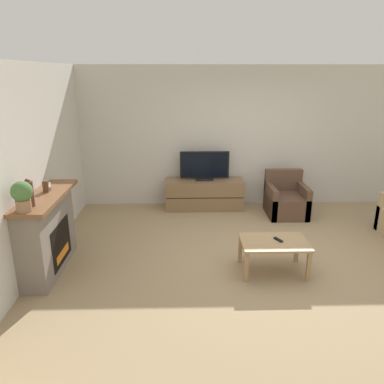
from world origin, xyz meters
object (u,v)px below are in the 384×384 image
mantel_vase_left (29,193)px  armchair (286,201)px  potted_plant (22,195)px  fireplace (47,232)px  mantel_clock (47,186)px  coffee_table (274,245)px  remote (278,240)px  tv (205,167)px  tv_stand (204,194)px

mantel_vase_left → armchair: mantel_vase_left is taller
potted_plant → fireplace: bearing=91.6°
mantel_clock → coffee_table: bearing=-5.2°
fireplace → potted_plant: (0.02, -0.61, 0.72)m
fireplace → mantel_vase_left: size_ratio=4.25×
potted_plant → coffee_table: 3.15m
coffee_table → potted_plant: bearing=-170.9°
potted_plant → remote: (3.04, 0.50, -0.82)m
fireplace → tv: size_ratio=1.52×
fireplace → remote: bearing=-1.9°
remote → mantel_vase_left: bearing=159.5°
tv_stand → remote: tv_stand is taller
tv_stand → tv: bearing=-90.0°
mantel_clock → armchair: mantel_clock is taller
remote → mantel_clock: bearing=148.8°
tv → remote: (0.84, -2.45, -0.39)m
mantel_clock → remote: (3.04, -0.24, -0.70)m
mantel_clock → coffee_table: 3.09m
mantel_vase_left → armchair: bearing=32.8°
mantel_vase_left → tv_stand: size_ratio=0.22×
mantel_clock → remote: size_ratio=0.99×
mantel_vase_left → mantel_clock: size_ratio=2.24×
mantel_vase_left → tv: 3.56m
fireplace → mantel_vase_left: (0.02, -0.43, 0.68)m
potted_plant → tv_stand: potted_plant is taller
mantel_vase_left → mantel_clock: mantel_vase_left is taller
mantel_clock → armchair: (3.71, 1.82, -0.87)m
tv → coffee_table: tv is taller
coffee_table → remote: 0.10m
fireplace → armchair: (3.73, 1.97, -0.27)m
potted_plant → tv: potted_plant is taller
potted_plant → remote: size_ratio=2.32×
fireplace → coffee_table: fireplace is taller
tv → mantel_clock: bearing=-135.0°
tv_stand → potted_plant: bearing=-126.7°
potted_plant → mantel_vase_left: bearing=90.0°
mantel_clock → potted_plant: bearing=-90.1°
potted_plant → remote: potted_plant is taller
fireplace → tv_stand: size_ratio=0.95×
mantel_clock → tv: mantel_clock is taller
mantel_clock → coffee_table: (2.98, -0.27, -0.77)m
fireplace → armchair: fireplace is taller
fireplace → remote: fireplace is taller
fireplace → tv: bearing=46.6°
tv_stand → coffee_table: tv_stand is taller
remote → fireplace: bearing=151.5°
armchair → remote: (-0.66, -2.07, 0.18)m
mantel_vase_left → coffee_table: bearing=5.8°
tv_stand → armchair: bearing=-14.3°
fireplace → tv_stand: 3.24m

